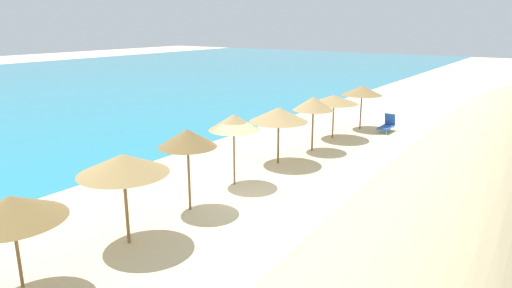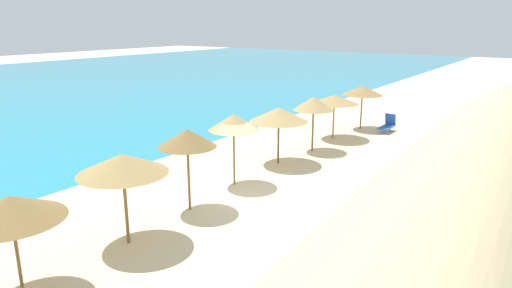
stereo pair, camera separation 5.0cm
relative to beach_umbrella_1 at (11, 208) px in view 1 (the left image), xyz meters
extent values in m
plane|color=beige|center=(8.07, -0.57, -2.19)|extent=(160.00, 160.00, 0.00)
ellipsoid|color=#C9B586|center=(5.31, -7.76, -0.69)|extent=(54.50, 6.38, 3.01)
cylinder|color=brown|center=(0.00, 0.00, -1.16)|extent=(0.08, 0.08, 2.06)
cone|color=olive|center=(0.00, 0.00, 0.00)|extent=(2.38, 2.38, 0.57)
cylinder|color=brown|center=(3.16, 0.03, -1.06)|extent=(0.10, 0.10, 2.26)
cone|color=#9E7F4C|center=(3.16, 0.03, 0.20)|extent=(2.54, 2.54, 0.56)
cylinder|color=brown|center=(5.96, 0.20, -1.00)|extent=(0.08, 0.08, 2.37)
cone|color=olive|center=(5.96, 0.20, 0.33)|extent=(1.95, 1.95, 0.60)
cylinder|color=brown|center=(8.81, 0.46, -1.01)|extent=(0.08, 0.08, 2.36)
cone|color=tan|center=(8.81, 0.46, 0.32)|extent=(1.95, 1.95, 0.61)
cylinder|color=brown|center=(12.17, 0.51, -1.15)|extent=(0.09, 0.09, 2.08)
cone|color=tan|center=(12.17, 0.51, 0.06)|extent=(2.62, 2.62, 0.63)
cylinder|color=brown|center=(14.90, 0.22, -1.09)|extent=(0.09, 0.09, 2.20)
cone|color=tan|center=(14.90, 0.22, 0.20)|extent=(1.99, 1.99, 0.66)
cylinder|color=brown|center=(17.79, 0.46, -1.15)|extent=(0.08, 0.08, 2.09)
cone|color=#9E7F4C|center=(17.79, 0.46, -0.02)|extent=(2.61, 2.61, 0.46)
cylinder|color=brown|center=(20.82, 0.09, -1.09)|extent=(0.08, 0.08, 2.19)
cone|color=olive|center=(20.82, 0.09, 0.13)|extent=(2.35, 2.35, 0.55)
cube|color=blue|center=(20.84, -1.48, -1.89)|extent=(1.38, 0.62, 0.07)
cube|color=blue|center=(21.48, -1.49, -1.54)|extent=(0.22, 0.61, 0.70)
cylinder|color=silver|center=(20.26, -1.22, -2.06)|extent=(0.04, 0.04, 0.26)
cylinder|color=silver|center=(20.25, -1.74, -2.06)|extent=(0.04, 0.04, 0.26)
cylinder|color=silver|center=(21.42, -1.23, -2.06)|extent=(0.04, 0.04, 0.26)
cylinder|color=silver|center=(21.42, -1.74, -2.06)|extent=(0.04, 0.04, 0.26)
camera|label=1|loc=(-4.66, -9.80, 4.00)|focal=31.90mm
camera|label=2|loc=(-4.64, -9.84, 4.00)|focal=31.90mm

